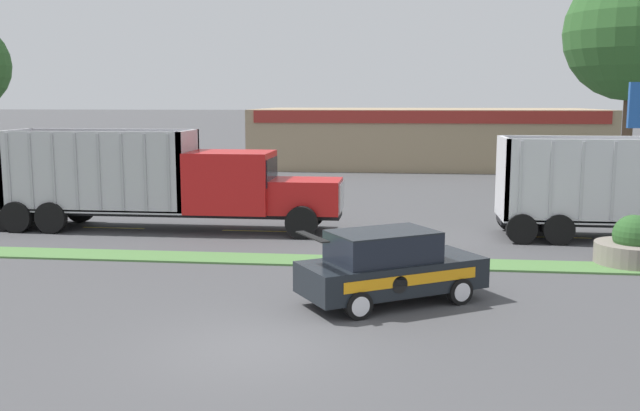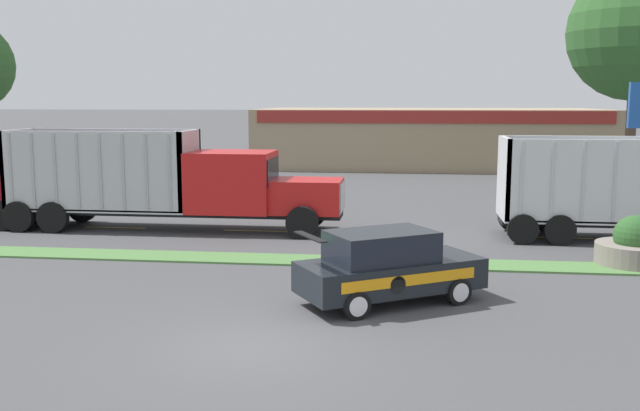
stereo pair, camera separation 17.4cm
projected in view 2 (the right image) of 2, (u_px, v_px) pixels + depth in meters
name	position (u px, v px, depth m)	size (l,w,h in m)	color
ground_plane	(251.00, 347.00, 13.95)	(600.00, 600.00, 0.00)	#474749
grass_verge	(306.00, 260.00, 21.31)	(120.00, 1.37, 0.06)	#517F42
centre_line_3	(115.00, 227.00, 26.89)	(2.40, 0.14, 0.01)	yellow
centre_line_4	(255.00, 231.00, 26.23)	(2.40, 0.14, 0.01)	yellow
centre_line_5	(403.00, 234.00, 25.57)	(2.40, 0.14, 0.01)	yellow
centre_line_6	(558.00, 238.00, 24.91)	(2.40, 0.14, 0.01)	yellow
dump_truck_lead	(197.00, 186.00, 26.16)	(12.37, 2.67, 3.68)	black
rally_car	(388.00, 266.00, 16.84)	(4.65, 3.82, 1.79)	black
stone_planter	(634.00, 248.00, 20.69)	(2.16, 2.16, 1.49)	gray
store_building_backdrop	(428.00, 137.00, 51.95)	(24.06, 12.10, 4.10)	#9E896B
tree_behind_centre	(638.00, 18.00, 33.94)	(6.54, 6.54, 12.88)	brown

